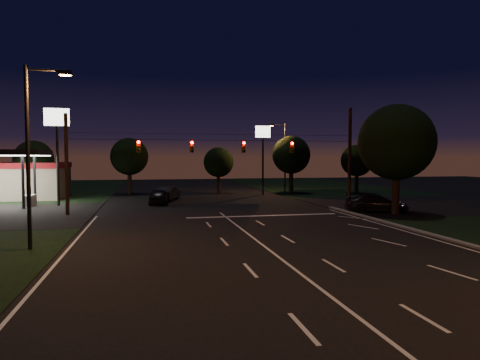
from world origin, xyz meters
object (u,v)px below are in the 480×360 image
object	(u,v)px
utility_pole_right	(349,208)
car_oncoming_b	(168,193)
car_cross	(376,203)
car_oncoming_a	(159,196)
tree_right_near	(396,143)

from	to	relation	value
utility_pole_right	car_oncoming_b	xyz separation A→B (m)	(-15.73, 10.39, 0.77)
car_cross	car_oncoming_b	bearing A→B (deg)	67.25
utility_pole_right	car_cross	world-z (taller)	utility_pole_right
car_oncoming_a	car_oncoming_b	distance (m)	3.82
utility_pole_right	car_oncoming_b	world-z (taller)	utility_pole_right
tree_right_near	car_oncoming_a	xyz separation A→B (m)	(-18.29, 11.55, -4.91)
car_oncoming_b	car_cross	size ratio (longest dim) A/B	0.91
utility_pole_right	car_oncoming_b	bearing A→B (deg)	146.55
utility_pole_right	tree_right_near	xyz separation A→B (m)	(1.53, -4.83, 5.68)
car_oncoming_b	car_cross	xyz separation A→B (m)	(16.50, -13.78, -0.03)
tree_right_near	car_cross	bearing A→B (deg)	117.65
tree_right_near	car_oncoming_a	distance (m)	22.18
utility_pole_right	car_oncoming_a	world-z (taller)	utility_pole_right
car_oncoming_a	car_cross	world-z (taller)	car_oncoming_a
utility_pole_right	tree_right_near	bearing A→B (deg)	-72.47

